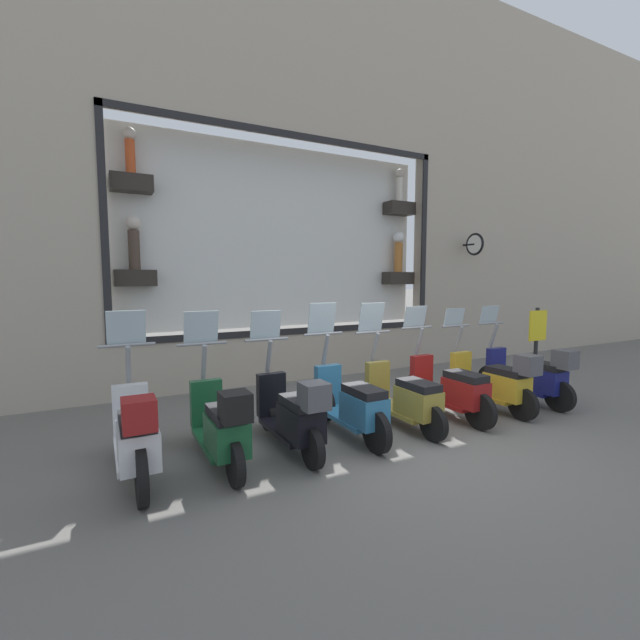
% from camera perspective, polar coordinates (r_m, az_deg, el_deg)
% --- Properties ---
extents(ground_plane, '(120.00, 120.00, 0.00)m').
position_cam_1_polar(ground_plane, '(5.83, 10.66, -15.00)').
color(ground_plane, '#66635E').
extents(building_facade, '(1.18, 36.00, 8.65)m').
position_cam_1_polar(building_facade, '(8.91, -4.28, 21.16)').
color(building_facade, '#ADA08E').
rests_on(building_facade, ground_plane).
extents(scooter_navy_0, '(1.80, 0.61, 1.56)m').
position_cam_1_polar(scooter_navy_0, '(7.81, 26.36, -6.67)').
color(scooter_navy_0, black).
rests_on(scooter_navy_0, ground_plane).
extents(scooter_yellow_1, '(1.79, 0.60, 1.54)m').
position_cam_1_polar(scooter_yellow_1, '(7.15, 22.32, -7.62)').
color(scooter_yellow_1, black).
rests_on(scooter_yellow_1, ground_plane).
extents(scooter_red_2, '(1.80, 0.60, 1.60)m').
position_cam_1_polar(scooter_red_2, '(6.59, 17.04, -8.81)').
color(scooter_red_2, black).
rests_on(scooter_red_2, ground_plane).
extents(scooter_olive_3, '(1.79, 0.60, 1.68)m').
position_cam_1_polar(scooter_olive_3, '(6.05, 11.22, -10.10)').
color(scooter_olive_3, black).
rests_on(scooter_olive_3, ground_plane).
extents(scooter_teal_4, '(1.80, 0.60, 1.70)m').
position_cam_1_polar(scooter_teal_4, '(5.57, 4.24, -11.18)').
color(scooter_teal_4, black).
rests_on(scooter_teal_4, ground_plane).
extents(scooter_black_5, '(1.79, 0.60, 1.62)m').
position_cam_1_polar(scooter_black_5, '(5.13, -3.60, -12.41)').
color(scooter_black_5, black).
rests_on(scooter_black_5, ground_plane).
extents(scooter_green_6, '(1.79, 0.61, 1.64)m').
position_cam_1_polar(scooter_green_6, '(4.87, -13.03, -13.52)').
color(scooter_green_6, black).
rests_on(scooter_green_6, ground_plane).
extents(scooter_white_7, '(1.81, 0.61, 1.68)m').
position_cam_1_polar(scooter_white_7, '(4.75, -23.34, -13.97)').
color(scooter_white_7, black).
rests_on(scooter_white_7, ground_plane).
extents(shop_sign_post, '(0.36, 0.45, 1.51)m').
position_cam_1_polar(shop_sign_post, '(8.78, 26.88, -3.13)').
color(shop_sign_post, '#232326').
rests_on(shop_sign_post, ground_plane).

